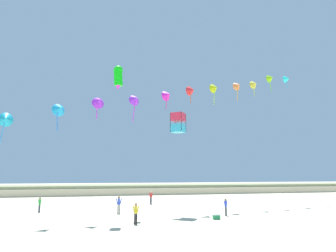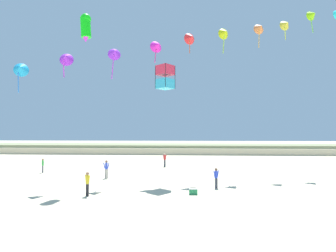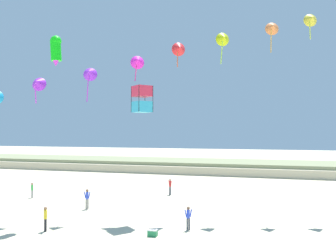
{
  "view_description": "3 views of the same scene",
  "coord_description": "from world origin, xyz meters",
  "px_view_note": "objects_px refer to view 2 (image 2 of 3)",
  "views": [
    {
      "loc": [
        -8.56,
        -18.72,
        3.79
      ],
      "look_at": [
        -1.8,
        8.61,
        8.36
      ],
      "focal_mm": 32.0,
      "sensor_mm": 36.0,
      "label": 1
    },
    {
      "loc": [
        1.19,
        -12.17,
        4.25
      ],
      "look_at": [
        -0.37,
        13.14,
        4.87
      ],
      "focal_mm": 28.0,
      "sensor_mm": 36.0,
      "label": 2
    },
    {
      "loc": [
        9.07,
        -15.02,
        6.49
      ],
      "look_at": [
        0.42,
        13.97,
        7.0
      ],
      "focal_mm": 38.0,
      "sensor_mm": 36.0,
      "label": 3
    }
  ],
  "objects_px": {
    "person_near_left": "(165,159)",
    "large_kite_low_lead": "(86,27)",
    "person_far_right": "(106,168)",
    "person_near_right": "(216,177)",
    "person_far_left": "(43,164)",
    "beach_cooler": "(193,191)",
    "person_mid_center": "(87,182)",
    "large_kite_mid_trail": "(165,77)"
  },
  "relations": [
    {
      "from": "person_near_right",
      "to": "large_kite_mid_trail",
      "type": "bearing_deg",
      "value": 153.92
    },
    {
      "from": "beach_cooler",
      "to": "person_mid_center",
      "type": "bearing_deg",
      "value": -172.17
    },
    {
      "from": "person_mid_center",
      "to": "person_far_right",
      "type": "relative_size",
      "value": 0.96
    },
    {
      "from": "person_near_left",
      "to": "person_near_right",
      "type": "distance_m",
      "value": 13.14
    },
    {
      "from": "person_far_right",
      "to": "large_kite_mid_trail",
      "type": "relative_size",
      "value": 0.84
    },
    {
      "from": "person_mid_center",
      "to": "large_kite_low_lead",
      "type": "height_order",
      "value": "large_kite_low_lead"
    },
    {
      "from": "person_near_right",
      "to": "person_far_right",
      "type": "distance_m",
      "value": 10.33
    },
    {
      "from": "person_mid_center",
      "to": "large_kite_low_lead",
      "type": "distance_m",
      "value": 12.27
    },
    {
      "from": "person_mid_center",
      "to": "beach_cooler",
      "type": "bearing_deg",
      "value": 7.83
    },
    {
      "from": "large_kite_low_lead",
      "to": "beach_cooler",
      "type": "bearing_deg",
      "value": -14.25
    },
    {
      "from": "person_mid_center",
      "to": "person_far_right",
      "type": "height_order",
      "value": "person_far_right"
    },
    {
      "from": "large_kite_low_lead",
      "to": "large_kite_mid_trail",
      "type": "relative_size",
      "value": 1.15
    },
    {
      "from": "large_kite_mid_trail",
      "to": "person_mid_center",
      "type": "bearing_deg",
      "value": -134.37
    },
    {
      "from": "person_mid_center",
      "to": "beach_cooler",
      "type": "height_order",
      "value": "person_mid_center"
    },
    {
      "from": "person_mid_center",
      "to": "person_near_left",
      "type": "bearing_deg",
      "value": 75.11
    },
    {
      "from": "person_far_left",
      "to": "beach_cooler",
      "type": "xyz_separation_m",
      "value": [
        15.53,
        -8.69,
        -0.65
      ]
    },
    {
      "from": "person_near_right",
      "to": "large_kite_low_lead",
      "type": "distance_m",
      "value": 15.66
    },
    {
      "from": "person_mid_center",
      "to": "large_kite_mid_trail",
      "type": "relative_size",
      "value": 0.81
    },
    {
      "from": "person_near_right",
      "to": "large_kite_low_lead",
      "type": "xyz_separation_m",
      "value": [
        -10.28,
        0.15,
        11.82
      ]
    },
    {
      "from": "large_kite_mid_trail",
      "to": "person_near_left",
      "type": "bearing_deg",
      "value": 94.46
    },
    {
      "from": "large_kite_low_lead",
      "to": "person_far_right",
      "type": "bearing_deg",
      "value": 79.65
    },
    {
      "from": "person_far_right",
      "to": "beach_cooler",
      "type": "xyz_separation_m",
      "value": [
        7.82,
        -5.75,
        -0.76
      ]
    },
    {
      "from": "person_far_right",
      "to": "person_near_right",
      "type": "bearing_deg",
      "value": -21.28
    },
    {
      "from": "person_near_left",
      "to": "large_kite_low_lead",
      "type": "bearing_deg",
      "value": -114.29
    },
    {
      "from": "large_kite_mid_trail",
      "to": "beach_cooler",
      "type": "xyz_separation_m",
      "value": [
        2.22,
        -3.98,
        -8.75
      ]
    },
    {
      "from": "person_near_right",
      "to": "large_kite_mid_trail",
      "type": "distance_m",
      "value": 9.23
    },
    {
      "from": "person_mid_center",
      "to": "person_far_right",
      "type": "distance_m",
      "value": 6.77
    },
    {
      "from": "person_mid_center",
      "to": "person_far_right",
      "type": "xyz_separation_m",
      "value": [
        -0.75,
        6.73,
        0.04
      ]
    },
    {
      "from": "beach_cooler",
      "to": "person_far_left",
      "type": "bearing_deg",
      "value": 150.77
    },
    {
      "from": "person_near_left",
      "to": "large_kite_low_lead",
      "type": "relative_size",
      "value": 0.73
    },
    {
      "from": "person_near_right",
      "to": "large_kite_low_lead",
      "type": "height_order",
      "value": "large_kite_low_lead"
    },
    {
      "from": "person_mid_center",
      "to": "large_kite_low_lead",
      "type": "xyz_separation_m",
      "value": [
        -1.41,
        3.12,
        11.78
      ]
    },
    {
      "from": "person_near_left",
      "to": "person_mid_center",
      "type": "xyz_separation_m",
      "value": [
        -4.04,
        -15.2,
        -0.04
      ]
    },
    {
      "from": "large_kite_low_lead",
      "to": "person_mid_center",
      "type": "bearing_deg",
      "value": -65.76
    },
    {
      "from": "beach_cooler",
      "to": "person_near_right",
      "type": "bearing_deg",
      "value": 48.03
    },
    {
      "from": "person_far_left",
      "to": "large_kite_low_lead",
      "type": "height_order",
      "value": "large_kite_low_lead"
    },
    {
      "from": "large_kite_low_lead",
      "to": "person_far_left",
      "type": "bearing_deg",
      "value": 137.17
    },
    {
      "from": "large_kite_low_lead",
      "to": "large_kite_mid_trail",
      "type": "distance_m",
      "value": 7.52
    },
    {
      "from": "person_near_left",
      "to": "large_kite_mid_trail",
      "type": "bearing_deg",
      "value": -85.54
    },
    {
      "from": "person_near_right",
      "to": "person_mid_center",
      "type": "bearing_deg",
      "value": -161.45
    },
    {
      "from": "person_near_right",
      "to": "large_kite_mid_trail",
      "type": "relative_size",
      "value": 0.78
    },
    {
      "from": "person_mid_center",
      "to": "large_kite_low_lead",
      "type": "relative_size",
      "value": 0.7
    }
  ]
}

